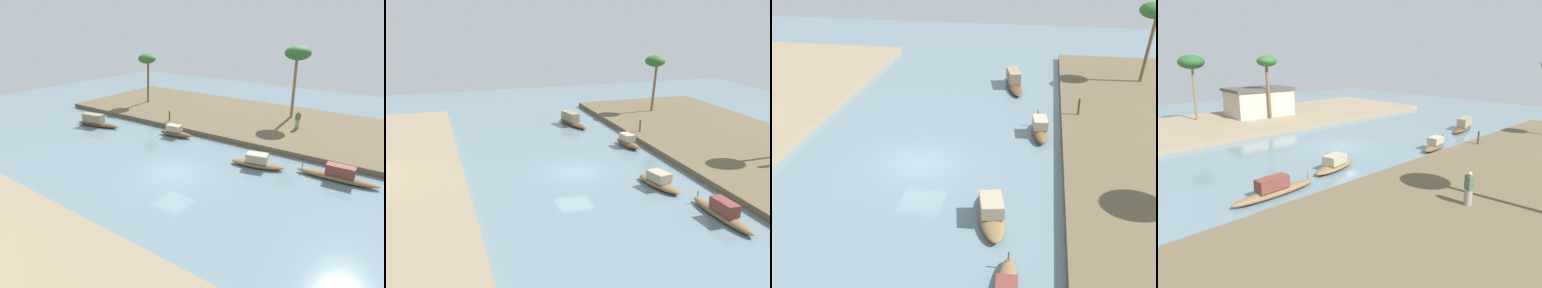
# 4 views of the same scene
# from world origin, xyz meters

# --- Properties ---
(river_water) EXTENTS (73.90, 73.90, 0.00)m
(river_water) POSITION_xyz_m (0.00, 0.00, 0.00)
(river_water) COLOR slate
(river_water) RESTS_ON ground
(riverbank_left) EXTENTS (43.95, 14.62, 0.48)m
(riverbank_left) POSITION_xyz_m (0.00, -14.98, 0.24)
(riverbank_left) COLOR brown
(riverbank_left) RESTS_ON ground
(sampan_foreground) EXTENTS (4.07, 1.92, 1.05)m
(sampan_foreground) POSITION_xyz_m (-4.54, -4.45, 0.39)
(sampan_foreground) COLOR brown
(sampan_foreground) RESTS_ON river_water
(sampan_midstream) EXTENTS (5.36, 1.09, 1.14)m
(sampan_midstream) POSITION_xyz_m (-10.00, -5.55, 0.40)
(sampan_midstream) COLOR brown
(sampan_midstream) RESTS_ON river_water
(sampan_near_left_bank) EXTENTS (3.38, 1.29, 1.09)m
(sampan_near_left_bank) POSITION_xyz_m (4.71, -6.33, 0.43)
(sampan_near_left_bank) COLOR brown
(sampan_near_left_bank) RESTS_ON river_water
(sampan_upstream_small) EXTENTS (5.09, 2.01, 1.27)m
(sampan_upstream_small) POSITION_xyz_m (13.48, -4.08, 0.49)
(sampan_upstream_small) COLOR brown
(sampan_upstream_small) RESTS_ON river_water
(mooring_post) EXTENTS (0.14, 0.14, 1.08)m
(mooring_post) POSITION_xyz_m (7.32, -8.73, 1.02)
(mooring_post) COLOR #4C3823
(mooring_post) RESTS_ON riverbank_left
(palm_tree_left_far) EXTENTS (2.21, 2.21, 6.06)m
(palm_tree_left_far) POSITION_xyz_m (15.07, -14.05, 5.74)
(palm_tree_left_far) COLOR brown
(palm_tree_left_far) RESTS_ON riverbank_left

